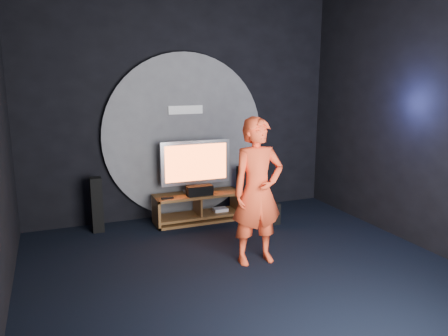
# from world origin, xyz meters

# --- Properties ---
(floor) EXTENTS (5.00, 5.00, 0.00)m
(floor) POSITION_xyz_m (0.00, 0.00, 0.00)
(floor) COLOR black
(floor) RESTS_ON ground
(back_wall) EXTENTS (5.00, 0.04, 3.50)m
(back_wall) POSITION_xyz_m (0.00, 2.50, 1.75)
(back_wall) COLOR black
(back_wall) RESTS_ON ground
(right_wall) EXTENTS (0.04, 5.00, 3.50)m
(right_wall) POSITION_xyz_m (2.50, 0.00, 1.75)
(right_wall) COLOR black
(right_wall) RESTS_ON ground
(wall_disc_panel) EXTENTS (2.60, 0.11, 2.60)m
(wall_disc_panel) POSITION_xyz_m (0.00, 2.44, 1.30)
(wall_disc_panel) COLOR #515156
(wall_disc_panel) RESTS_ON ground
(media_console) EXTENTS (1.36, 0.45, 0.45)m
(media_console) POSITION_xyz_m (0.07, 2.05, 0.20)
(media_console) COLOR brown
(media_console) RESTS_ON ground
(tv) EXTENTS (1.11, 0.22, 0.82)m
(tv) POSITION_xyz_m (0.07, 2.12, 0.90)
(tv) COLOR #A3A3AA
(tv) RESTS_ON media_console
(center_speaker) EXTENTS (0.40, 0.15, 0.15)m
(center_speaker) POSITION_xyz_m (0.07, 1.94, 0.53)
(center_speaker) COLOR black
(center_speaker) RESTS_ON media_console
(remote) EXTENTS (0.18, 0.05, 0.02)m
(remote) POSITION_xyz_m (-0.44, 1.93, 0.46)
(remote) COLOR black
(remote) RESTS_ON media_console
(tower_speaker_left) EXTENTS (0.16, 0.18, 0.81)m
(tower_speaker_left) POSITION_xyz_m (-1.44, 2.17, 0.40)
(tower_speaker_left) COLOR black
(tower_speaker_left) RESTS_ON ground
(tower_speaker_right) EXTENTS (0.16, 0.18, 0.81)m
(tower_speaker_right) POSITION_xyz_m (0.85, 2.06, 0.40)
(tower_speaker_right) COLOR black
(tower_speaker_right) RESTS_ON ground
(subwoofer) EXTENTS (0.30, 0.30, 0.33)m
(subwoofer) POSITION_xyz_m (1.05, 1.57, 0.16)
(subwoofer) COLOR black
(subwoofer) RESTS_ON ground
(player) EXTENTS (0.66, 0.44, 1.78)m
(player) POSITION_xyz_m (0.26, 0.35, 0.89)
(player) COLOR #FA4722
(player) RESTS_ON ground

